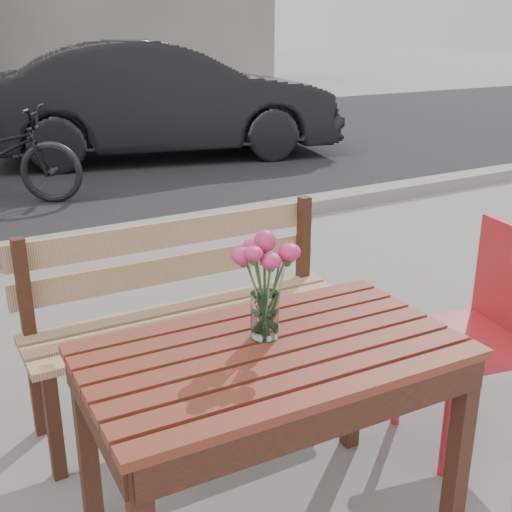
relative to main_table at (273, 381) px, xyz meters
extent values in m
plane|color=slate|center=(0.17, 0.11, -0.56)|extent=(80.00, 80.00, 0.00)
cube|color=gray|center=(0.17, 3.11, -0.50)|extent=(30.00, 0.25, 0.12)
cube|color=maroon|center=(0.00, 0.00, 0.10)|extent=(1.12, 0.69, 0.03)
cube|color=black|center=(0.49, -0.30, -0.24)|extent=(0.06, 0.06, 0.65)
cube|color=black|center=(-0.49, 0.30, -0.24)|extent=(0.06, 0.06, 0.65)
cube|color=black|center=(0.51, 0.25, -0.24)|extent=(0.06, 0.06, 0.65)
cube|color=#936D4C|center=(0.11, 0.76, -0.13)|extent=(1.37, 0.41, 0.03)
cube|color=#936D4C|center=(0.12, 0.96, 0.10)|extent=(1.36, 0.07, 0.37)
cube|color=black|center=(-0.51, 0.63, -0.34)|extent=(0.05, 0.05, 0.45)
cube|color=black|center=(0.73, 0.59, -0.34)|extent=(0.05, 0.05, 0.45)
cube|color=black|center=(-0.50, 0.94, -0.15)|extent=(0.05, 0.05, 0.82)
cube|color=black|center=(0.74, 0.90, -0.15)|extent=(0.05, 0.05, 0.82)
cube|color=#B32229|center=(0.90, 0.06, -0.13)|extent=(0.51, 0.51, 0.04)
cylinder|color=#B32229|center=(0.77, 0.26, -0.36)|extent=(0.04, 0.04, 0.41)
cylinder|color=#B32229|center=(0.69, -0.07, -0.36)|extent=(0.04, 0.04, 0.41)
cylinder|color=#B32229|center=(1.10, 0.19, -0.36)|extent=(0.04, 0.04, 0.41)
cylinder|color=white|center=(0.01, 0.07, 0.18)|extent=(0.08, 0.08, 0.14)
cylinder|color=#316237|center=(0.01, 0.07, 0.25)|extent=(0.05, 0.05, 0.28)
imported|color=black|center=(2.28, 6.17, 0.14)|extent=(4.52, 2.50, 1.41)
camera|label=1|loc=(-0.89, -1.39, 0.98)|focal=45.00mm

